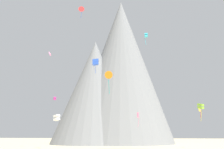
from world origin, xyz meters
TOP-DOWN VIEW (x-y plane):
  - rock_massif at (-7.99, 87.86)m, footprint 62.88×62.88m
  - kite_blue_mid at (-4.54, 28.05)m, footprint 1.70×1.64m
  - kite_gold_low at (23.20, 58.78)m, footprint 0.76×1.04m
  - kite_red_high at (-11.23, 40.42)m, footprint 1.77×0.86m
  - kite_pink_high at (-24.18, 51.87)m, footprint 0.81×1.60m
  - kite_white_low at (-15.06, 33.25)m, footprint 1.68×1.64m
  - kite_orange_mid at (-0.16, 19.08)m, footprint 1.59×0.74m
  - kite_cyan_high at (7.15, 36.73)m, footprint 0.81×0.85m
  - kite_lime_low at (19.87, 36.42)m, footprint 1.71×1.70m
  - kite_magenta_mid at (-19.86, 45.46)m, footprint 1.02×1.05m
  - kite_rainbow_low at (4.42, 43.18)m, footprint 0.57×0.90m

SIDE VIEW (x-z plane):
  - kite_white_low at x=-15.06m, z-range 7.50..9.11m
  - kite_rainbow_low at x=4.42m, z-range 7.03..10.97m
  - kite_lime_low at x=19.87m, z-range 8.79..13.08m
  - kite_gold_low at x=23.20m, z-range 9.91..13.33m
  - kite_magenta_mid at x=-19.86m, z-range 13.98..14.99m
  - kite_orange_mid at x=-0.16m, z-range 13.50..18.00m
  - kite_blue_mid at x=-4.54m, z-range 19.02..22.32m
  - rock_massif at x=-7.99m, z-range -3.19..61.13m
  - kite_cyan_high at x=7.15m, z-range 28.06..31.14m
  - kite_pink_high at x=-24.18m, z-range 29.13..30.72m
  - kite_red_high at x=-11.23m, z-range 37.81..41.33m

